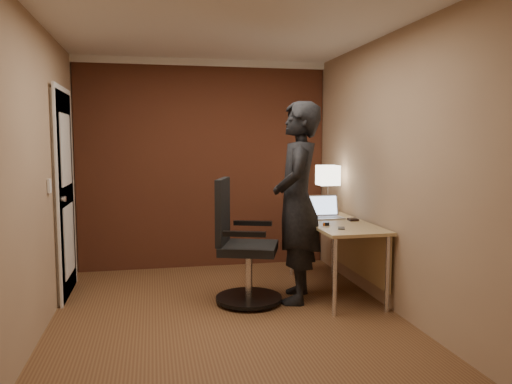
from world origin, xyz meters
TOP-DOWN VIEW (x-y plane):
  - room at (-0.27, 1.54)m, footprint 4.00×4.00m
  - desk at (1.25, 0.64)m, footprint 0.60×1.50m
  - desk_lamp at (1.30, 1.19)m, footprint 0.22×0.22m
  - laptop at (1.16, 0.86)m, footprint 0.34×0.27m
  - mouse at (1.01, 0.42)m, footprint 0.09×0.11m
  - phone at (1.08, 0.20)m, footprint 0.10×0.13m
  - wallet at (1.37, 0.62)m, footprint 0.09×0.11m
  - office_chair at (0.19, 0.47)m, footprint 0.67×0.73m
  - person at (0.73, 0.45)m, footprint 0.66×0.81m

SIDE VIEW (x-z plane):
  - office_chair at x=0.19m, z-range -0.07..1.09m
  - desk at x=1.25m, z-range 0.24..0.97m
  - phone at x=1.08m, z-range 0.73..0.74m
  - wallet at x=1.37m, z-range 0.73..0.75m
  - mouse at x=1.01m, z-range 0.73..0.76m
  - laptop at x=1.16m, z-range 0.68..0.91m
  - person at x=0.73m, z-range 0.00..1.91m
  - desk_lamp at x=1.30m, z-range 0.88..1.41m
  - room at x=-0.27m, z-range -0.63..3.37m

